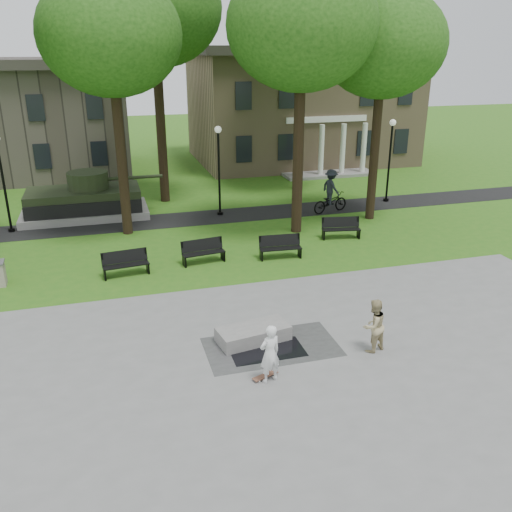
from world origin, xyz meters
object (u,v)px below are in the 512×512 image
(skateboarder, at_px, (270,354))
(friend_watching, at_px, (374,326))
(cyclist, at_px, (331,195))
(park_bench_0, at_px, (126,263))
(concrete_block, at_px, (253,334))

(skateboarder, bearing_deg, friend_watching, 175.07)
(cyclist, bearing_deg, park_bench_0, 101.97)
(skateboarder, height_order, friend_watching, skateboarder)
(friend_watching, distance_m, cyclist, 14.60)
(skateboarder, bearing_deg, park_bench_0, -85.26)
(cyclist, bearing_deg, concrete_block, 131.81)
(skateboarder, relative_size, friend_watching, 1.02)
(concrete_block, distance_m, park_bench_0, 7.27)
(concrete_block, height_order, skateboarder, skateboarder)
(skateboarder, distance_m, friend_watching, 3.47)
(cyclist, xyz_separation_m, park_bench_0, (-11.29, -5.93, -0.44))
(concrete_block, height_order, park_bench_0, park_bench_0)
(cyclist, height_order, park_bench_0, cyclist)
(skateboarder, xyz_separation_m, park_bench_0, (-3.29, 8.61, -0.34))
(skateboarder, relative_size, cyclist, 0.71)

